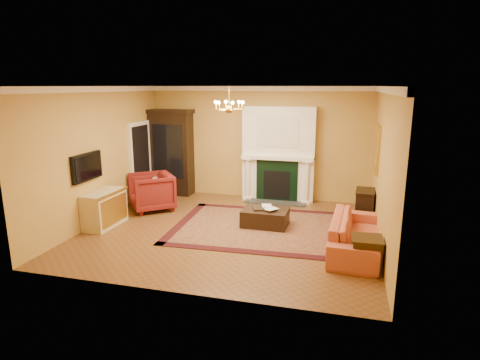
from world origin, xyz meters
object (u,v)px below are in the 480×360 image
(wingback_armchair, at_px, (151,190))
(pedestal_table, at_px, (161,190))
(console_table, at_px, (364,207))
(commode, at_px, (104,209))
(coral_sofa, at_px, (356,228))
(end_table, at_px, (366,254))
(china_cabinet, at_px, (172,154))
(leather_ottoman, at_px, (265,217))

(wingback_armchair, bearing_deg, pedestal_table, 127.98)
(wingback_armchair, relative_size, console_table, 1.39)
(wingback_armchair, bearing_deg, console_table, 54.37)
(commode, xyz_separation_m, coral_sofa, (5.29, -0.01, 0.04))
(pedestal_table, bearing_deg, commode, -107.36)
(end_table, bearing_deg, console_table, 88.62)
(coral_sofa, distance_m, end_table, 0.84)
(china_cabinet, bearing_deg, console_table, -12.18)
(leather_ottoman, bearing_deg, pedestal_table, 164.43)
(end_table, bearing_deg, leather_ottoman, 140.30)
(commode, bearing_deg, china_cabinet, 85.24)
(china_cabinet, relative_size, commode, 2.18)
(china_cabinet, bearing_deg, wingback_armchair, -84.21)
(console_table, height_order, leather_ottoman, console_table)
(pedestal_table, height_order, leather_ottoman, pedestal_table)
(pedestal_table, xyz_separation_m, coral_sofa, (4.75, -1.73, 0.00))
(end_table, bearing_deg, wingback_armchair, 156.57)
(coral_sofa, xyz_separation_m, console_table, (0.22, 1.68, -0.07))
(coral_sofa, bearing_deg, end_table, -165.39)
(coral_sofa, xyz_separation_m, leather_ottoman, (-1.88, 0.89, -0.23))
(wingback_armchair, relative_size, leather_ottoman, 1.03)
(commode, relative_size, coral_sofa, 0.47)
(pedestal_table, distance_m, coral_sofa, 5.06)
(china_cabinet, xyz_separation_m, coral_sofa, (4.96, -2.92, -0.71))
(wingback_armchair, bearing_deg, end_table, 27.25)
(wingback_armchair, relative_size, pedestal_table, 1.36)
(coral_sofa, bearing_deg, leather_ottoman, 68.15)
(wingback_armchair, distance_m, leather_ottoman, 3.01)
(china_cabinet, relative_size, wingback_armchair, 2.27)
(coral_sofa, relative_size, leather_ottoman, 2.25)
(wingback_armchair, relative_size, commode, 0.96)
(pedestal_table, height_order, commode, commode)
(coral_sofa, relative_size, end_table, 4.04)
(wingback_armchair, bearing_deg, coral_sofa, 35.01)
(commode, height_order, console_table, commode)
(commode, height_order, leather_ottoman, commode)
(china_cabinet, distance_m, pedestal_table, 1.40)
(wingback_armchair, relative_size, coral_sofa, 0.46)
(console_table, bearing_deg, end_table, -87.56)
(coral_sofa, bearing_deg, wingback_armchair, 77.73)
(coral_sofa, bearing_deg, pedestal_table, 73.44)
(leather_ottoman, bearing_deg, china_cabinet, 147.27)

